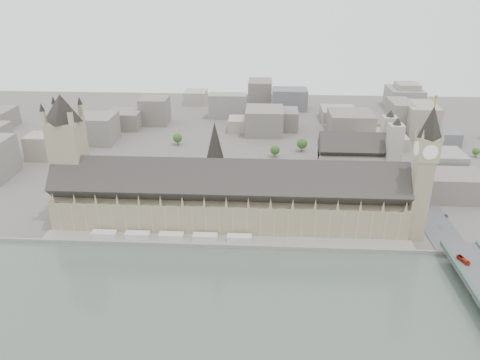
# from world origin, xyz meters

# --- Properties ---
(ground) EXTENTS (900.00, 900.00, 0.00)m
(ground) POSITION_xyz_m (0.00, 0.00, 0.00)
(ground) COLOR #595651
(ground) RESTS_ON ground
(embankment_wall) EXTENTS (600.00, 1.50, 3.00)m
(embankment_wall) POSITION_xyz_m (0.00, -15.00, 1.50)
(embankment_wall) COLOR gray
(embankment_wall) RESTS_ON ground
(river_terrace) EXTENTS (270.00, 15.00, 2.00)m
(river_terrace) POSITION_xyz_m (0.00, -7.50, 1.00)
(river_terrace) COLOR gray
(river_terrace) RESTS_ON ground
(terrace_tents) EXTENTS (118.00, 7.00, 4.00)m
(terrace_tents) POSITION_xyz_m (-40.00, -7.00, 4.00)
(terrace_tents) COLOR silver
(terrace_tents) RESTS_ON river_terrace
(palace_of_westminster) EXTENTS (265.00, 40.73, 55.44)m
(palace_of_westminster) POSITION_xyz_m (0.00, 19.70, 22.71)
(palace_of_westminster) COLOR gray
(palace_of_westminster) RESTS_ON ground
(elizabeth_tower) EXTENTS (17.00, 17.00, 107.50)m
(elizabeth_tower) POSITION_xyz_m (138.00, 8.00, 58.09)
(elizabeth_tower) COLOR gray
(elizabeth_tower) RESTS_ON ground
(victoria_tower) EXTENTS (30.00, 30.00, 100.00)m
(victoria_tower) POSITION_xyz_m (-122.00, 26.00, 55.20)
(victoria_tower) COLOR gray
(victoria_tower) RESTS_ON ground
(central_tower) EXTENTS (13.00, 13.00, 48.00)m
(central_tower) POSITION_xyz_m (-10.00, 26.00, 57.92)
(central_tower) COLOR #978F68
(central_tower) RESTS_ON ground
(westminster_abbey) EXTENTS (68.00, 36.00, 64.00)m
(westminster_abbey) POSITION_xyz_m (110.92, 95.00, 25.08)
(westminster_abbey) COLOR gray
(westminster_abbey) RESTS_ON ground
(city_skyline_inland) EXTENTS (720.00, 360.00, 38.00)m
(city_skyline_inland) POSITION_xyz_m (0.00, 245.00, 19.00)
(city_skyline_inland) COLOR gray
(city_skyline_inland) RESTS_ON ground
(park_trees) EXTENTS (110.00, 30.00, 15.00)m
(park_trees) POSITION_xyz_m (-10.00, 60.00, 7.50)
(park_trees) COLOR #244819
(park_trees) RESTS_ON ground
(red_bus_north) EXTENTS (5.79, 10.27, 2.81)m
(red_bus_north) POSITION_xyz_m (155.73, -38.78, 11.66)
(red_bus_north) COLOR red
(red_bus_north) RESTS_ON westminster_bridge
(car_approach) EXTENTS (2.06, 4.78, 1.37)m
(car_approach) POSITION_xyz_m (166.30, 22.46, 10.94)
(car_approach) COLOR gray
(car_approach) RESTS_ON westminster_bridge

